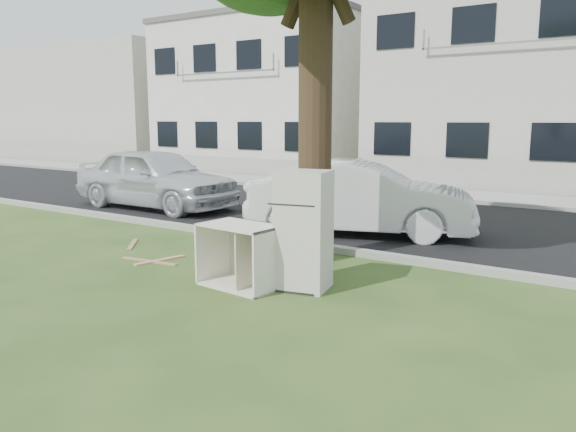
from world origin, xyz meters
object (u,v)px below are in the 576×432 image
Objects in this scene: car_left at (155,178)px; car_center at (361,198)px; fridge at (304,230)px; cabinet at (241,255)px.

car_center is at bearing -90.36° from car_left.
fridge is 3.92m from car_center.
cabinet is at bearing 164.42° from car_center.
car_left is (-7.02, 3.86, -0.01)m from fridge.
fridge is 1.44× the size of cabinet.
fridge is 0.36× the size of car_center.
fridge is at bearing 31.78° from cabinet.
car_left is (-5.99, 0.07, 0.06)m from car_center.
car_center is at bearing 92.18° from fridge.
fridge reaches higher than car_center.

